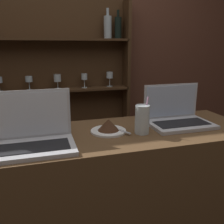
{
  "coord_description": "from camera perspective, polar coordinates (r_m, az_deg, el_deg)",
  "views": [
    {
      "loc": [
        -0.24,
        -0.89,
        1.39
      ],
      "look_at": [
        0.1,
        0.28,
        1.07
      ],
      "focal_mm": 40.0,
      "sensor_mm": 36.0,
      "label": 1
    }
  ],
  "objects": [
    {
      "name": "cake_plate",
      "position": [
        1.26,
        -0.8,
        -3.4
      ],
      "size": [
        0.18,
        0.18,
        0.07
      ],
      "color": "white",
      "rests_on": "bar_counter"
    },
    {
      "name": "laptop_far",
      "position": [
        1.43,
        14.66,
        -0.9
      ],
      "size": [
        0.34,
        0.23,
        0.21
      ],
      "color": "silver",
      "rests_on": "bar_counter"
    },
    {
      "name": "back_wall",
      "position": [
        2.47,
        -11.19,
        13.66
      ],
      "size": [
        7.0,
        0.06,
        2.7
      ],
      "color": "brown",
      "rests_on": "ground_plane"
    },
    {
      "name": "water_glass",
      "position": [
        1.24,
        6.9,
        -1.67
      ],
      "size": [
        0.07,
        0.07,
        0.18
      ],
      "color": "silver",
      "rests_on": "bar_counter"
    },
    {
      "name": "laptop_near",
      "position": [
        1.12,
        -17.44,
        -5.07
      ],
      "size": [
        0.34,
        0.23,
        0.24
      ],
      "color": "silver",
      "rests_on": "bar_counter"
    },
    {
      "name": "back_shelf",
      "position": [
        2.43,
        -11.93,
        3.86
      ],
      "size": [
        1.37,
        0.18,
        1.81
      ],
      "color": "#472D19",
      "rests_on": "ground_plane"
    },
    {
      "name": "bar_counter",
      "position": [
        1.48,
        -3.81,
        -23.09
      ],
      "size": [
        1.68,
        0.5,
        0.97
      ],
      "color": "brown",
      "rests_on": "ground_plane"
    }
  ]
}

